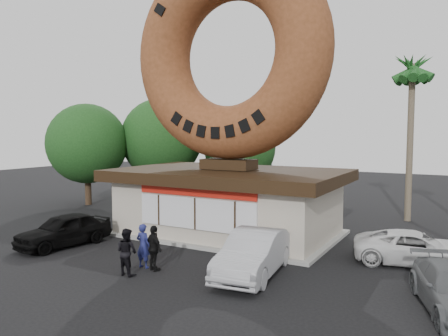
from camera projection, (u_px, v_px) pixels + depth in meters
ground at (154, 266)px, 16.87m from camera, size 90.00×90.00×0.00m
donut_shop at (228, 200)px, 21.93m from camera, size 11.20×7.20×3.80m
giant_donut at (229, 54)px, 21.35m from camera, size 10.36×2.64×10.36m
tree_west at (162, 139)px, 32.42m from camera, size 6.00×6.00×7.65m
tree_mid at (240, 148)px, 31.53m from camera, size 5.20×5.20×6.63m
tree_far at (87, 144)px, 30.67m from camera, size 5.60×5.60×7.14m
palm_near at (412, 74)px, 24.70m from camera, size 2.60×2.60×9.75m
street_lamp at (273, 141)px, 31.32m from camera, size 2.11×0.20×8.00m
person_left at (143, 246)px, 16.55m from camera, size 0.62×0.41×1.70m
person_center at (127, 252)px, 15.71m from camera, size 0.88×0.71×1.70m
person_right at (154, 248)px, 16.17m from camera, size 1.08×0.77×1.71m
car_black at (64, 230)px, 19.71m from camera, size 2.37×4.54×1.48m
car_silver at (254, 253)px, 15.73m from camera, size 2.27×4.99×1.59m
car_white at (416, 248)px, 16.96m from camera, size 4.94×2.91×1.29m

